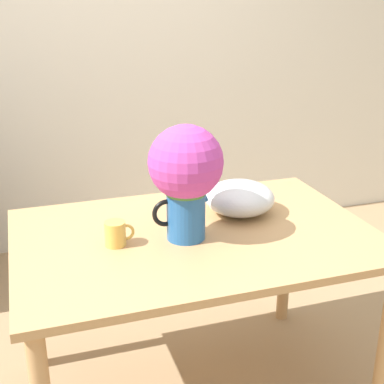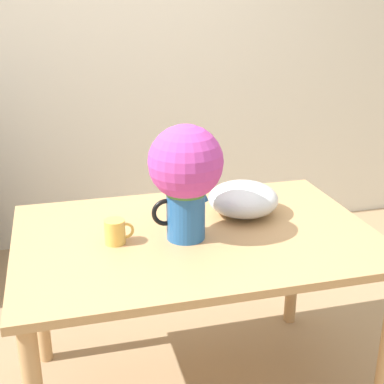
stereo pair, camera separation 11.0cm
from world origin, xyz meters
name	(u,v)px [view 1 (the left image)]	position (x,y,z in m)	size (l,w,h in m)	color
wall_back	(93,47)	(0.00, 1.65, 1.30)	(8.00, 0.05, 2.60)	silver
table	(195,256)	(0.11, -0.01, 0.66)	(1.36, 0.92, 0.76)	tan
flower_vase	(186,172)	(0.06, -0.04, 1.01)	(0.27, 0.27, 0.43)	#235B9E
coffee_mug	(116,234)	(-0.20, -0.02, 0.80)	(0.11, 0.08, 0.09)	gold
white_bowl	(240,198)	(0.34, 0.12, 0.82)	(0.29, 0.29, 0.13)	silver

